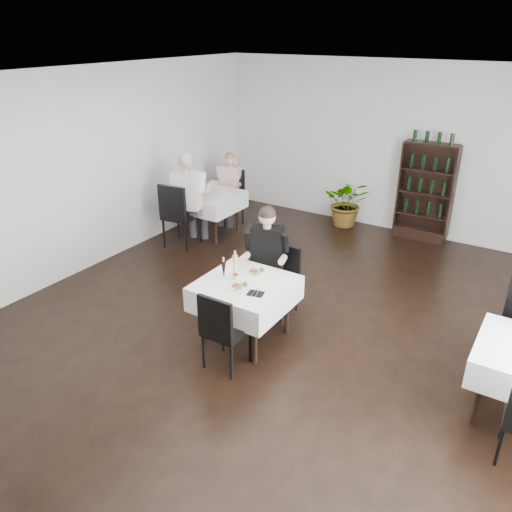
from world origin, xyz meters
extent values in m
plane|color=black|center=(0.00, 0.00, 0.00)|extent=(9.00, 9.00, 0.00)
plane|color=white|center=(0.00, 0.00, 3.00)|extent=(9.00, 9.00, 0.00)
plane|color=silver|center=(0.00, 4.50, 1.50)|extent=(7.00, 0.00, 7.00)
plane|color=silver|center=(-3.50, 0.00, 1.50)|extent=(0.00, 9.00, 9.00)
cube|color=black|center=(0.60, 4.32, 0.10)|extent=(0.90, 0.28, 0.20)
cylinder|color=black|center=(-0.67, -0.36, 0.35)|extent=(0.06, 0.06, 0.71)
cylinder|color=black|center=(-0.67, 0.36, 0.35)|extent=(0.06, 0.06, 0.71)
cylinder|color=black|center=(0.07, -0.36, 0.35)|extent=(0.06, 0.06, 0.71)
cylinder|color=black|center=(0.07, 0.36, 0.35)|extent=(0.06, 0.06, 0.71)
cube|color=black|center=(-0.30, 0.00, 0.73)|extent=(0.85, 0.85, 0.04)
cube|color=white|center=(-0.30, 0.00, 0.62)|extent=(1.03, 1.03, 0.30)
cylinder|color=black|center=(-3.04, 2.16, 0.35)|extent=(0.06, 0.06, 0.71)
cylinder|color=black|center=(-3.04, 2.84, 0.35)|extent=(0.06, 0.06, 0.71)
cylinder|color=black|center=(-2.36, 2.16, 0.35)|extent=(0.06, 0.06, 0.71)
cylinder|color=black|center=(-2.36, 2.84, 0.35)|extent=(0.06, 0.06, 0.71)
cube|color=black|center=(-2.70, 2.50, 0.73)|extent=(0.80, 0.80, 0.04)
cube|color=white|center=(-2.70, 2.50, 0.62)|extent=(0.98, 0.98, 0.30)
cylinder|color=black|center=(2.36, -0.04, 0.35)|extent=(0.06, 0.06, 0.71)
cylinder|color=black|center=(2.36, 0.64, 0.35)|extent=(0.06, 0.06, 0.71)
imported|color=#1F551D|center=(-0.77, 4.20, 0.46)|extent=(1.01, 0.95, 0.92)
cylinder|color=black|center=(-0.47, 0.58, 0.21)|extent=(0.03, 0.03, 0.41)
cylinder|color=black|center=(-0.44, 0.94, 0.21)|extent=(0.03, 0.03, 0.41)
cylinder|color=black|center=(-0.12, 0.54, 0.21)|extent=(0.03, 0.03, 0.41)
cylinder|color=black|center=(-0.08, 0.90, 0.21)|extent=(0.03, 0.03, 0.41)
cube|color=black|center=(-0.28, 0.74, 0.44)|extent=(0.46, 0.46, 0.06)
cube|color=black|center=(-0.26, 0.93, 0.69)|extent=(0.42, 0.09, 0.45)
cylinder|color=black|center=(0.00, -0.37, 0.21)|extent=(0.03, 0.03, 0.43)
cylinder|color=black|center=(0.00, -0.74, 0.21)|extent=(0.03, 0.03, 0.43)
cylinder|color=black|center=(-0.37, -0.37, 0.21)|extent=(0.03, 0.03, 0.43)
cylinder|color=black|center=(-0.37, -0.74, 0.21)|extent=(0.03, 0.03, 0.43)
cube|color=black|center=(-0.18, -0.55, 0.46)|extent=(0.43, 0.43, 0.07)
cube|color=black|center=(-0.18, -0.75, 0.71)|extent=(0.43, 0.05, 0.47)
cylinder|color=black|center=(-3.03, 2.96, 0.24)|extent=(0.04, 0.04, 0.48)
cylinder|color=black|center=(-2.89, 3.36, 0.24)|extent=(0.04, 0.04, 0.48)
cylinder|color=black|center=(-2.64, 2.82, 0.24)|extent=(0.04, 0.04, 0.48)
cylinder|color=black|center=(-2.50, 3.22, 0.24)|extent=(0.04, 0.04, 0.48)
cube|color=black|center=(-2.76, 3.09, 0.51)|extent=(0.62, 0.62, 0.07)
cube|color=black|center=(-2.69, 3.30, 0.80)|extent=(0.47, 0.21, 0.53)
cylinder|color=black|center=(-2.61, 2.04, 0.26)|extent=(0.04, 0.04, 0.51)
cylinder|color=black|center=(-2.56, 1.60, 0.26)|extent=(0.04, 0.04, 0.51)
cylinder|color=black|center=(-3.05, 1.99, 0.26)|extent=(0.04, 0.04, 0.51)
cylinder|color=black|center=(-3.00, 1.55, 0.26)|extent=(0.04, 0.04, 0.51)
cube|color=black|center=(-2.80, 1.79, 0.55)|extent=(0.57, 0.57, 0.08)
cube|color=black|center=(-2.78, 1.56, 0.85)|extent=(0.52, 0.12, 0.56)
cylinder|color=black|center=(2.34, 0.62, 0.26)|extent=(0.04, 0.04, 0.52)
cylinder|color=black|center=(2.38, 1.08, 0.26)|extent=(0.04, 0.04, 0.52)
cylinder|color=black|center=(2.61, -0.11, 0.20)|extent=(0.03, 0.03, 0.41)
cylinder|color=black|center=(2.62, -0.47, 0.20)|extent=(0.03, 0.03, 0.41)
cube|color=#414148|center=(-0.45, 0.50, 0.57)|extent=(0.30, 0.45, 0.14)
cylinder|color=#414148|center=(-0.38, 0.33, 0.25)|extent=(0.11, 0.11, 0.50)
cube|color=#414148|center=(-0.27, 0.57, 0.57)|extent=(0.30, 0.45, 0.14)
cylinder|color=#414148|center=(-0.19, 0.40, 0.25)|extent=(0.11, 0.11, 0.50)
cube|color=black|center=(-0.43, 0.71, 0.91)|extent=(0.46, 0.36, 0.56)
cylinder|color=#D79C86|center=(-0.55, 0.37, 0.89)|extent=(0.20, 0.32, 0.16)
cylinder|color=#D79C86|center=(-0.11, 0.55, 0.89)|extent=(0.20, 0.32, 0.16)
sphere|color=#D79C86|center=(-0.43, 0.70, 1.34)|extent=(0.21, 0.21, 0.21)
sphere|color=black|center=(-0.43, 0.70, 1.37)|extent=(0.21, 0.21, 0.21)
cube|color=#414148|center=(-2.82, 3.05, 0.53)|extent=(0.23, 0.42, 0.13)
cylinder|color=#414148|center=(-2.78, 2.89, 0.23)|extent=(0.10, 0.10, 0.46)
cube|color=#414148|center=(-2.64, 3.10, 0.53)|extent=(0.23, 0.42, 0.13)
cylinder|color=#414148|center=(-2.60, 2.94, 0.23)|extent=(0.10, 0.10, 0.46)
cube|color=beige|center=(-2.78, 3.25, 0.84)|extent=(0.42, 0.30, 0.52)
cylinder|color=#D79C86|center=(-2.92, 2.95, 0.82)|extent=(0.15, 0.30, 0.15)
cylinder|color=#D79C86|center=(-2.51, 3.06, 0.82)|extent=(0.15, 0.30, 0.15)
sphere|color=#D79C86|center=(-2.77, 3.23, 1.23)|extent=(0.20, 0.20, 0.20)
sphere|color=olive|center=(-2.77, 3.23, 1.26)|extent=(0.20, 0.20, 0.20)
cube|color=#414148|center=(-2.61, 2.04, 0.64)|extent=(0.28, 0.50, 0.16)
cylinder|color=#414148|center=(-2.66, 2.24, 0.28)|extent=(0.13, 0.13, 0.56)
cube|color=#414148|center=(-2.83, 1.98, 0.64)|extent=(0.28, 0.50, 0.16)
cylinder|color=#414148|center=(-2.88, 2.18, 0.28)|extent=(0.13, 0.13, 0.56)
cube|color=white|center=(-2.66, 1.80, 1.01)|extent=(0.51, 0.36, 0.63)
cylinder|color=#D79C86|center=(-2.49, 2.17, 0.99)|extent=(0.18, 0.36, 0.18)
cylinder|color=#D79C86|center=(-2.99, 2.03, 0.99)|extent=(0.18, 0.36, 0.18)
sphere|color=#D79C86|center=(-2.67, 1.83, 1.49)|extent=(0.24, 0.24, 0.24)
sphere|color=beige|center=(-2.67, 1.83, 1.53)|extent=(0.24, 0.24, 0.24)
cube|color=white|center=(-0.31, 0.27, 0.78)|extent=(0.24, 0.24, 0.02)
cube|color=#512F17|center=(-0.34, 0.25, 0.80)|extent=(0.10, 0.09, 0.02)
sphere|color=#35681B|center=(-0.26, 0.31, 0.81)|extent=(0.05, 0.05, 0.05)
cube|color=brown|center=(-0.29, 0.22, 0.79)|extent=(0.10, 0.09, 0.02)
cube|color=white|center=(-0.28, -0.15, 0.78)|extent=(0.25, 0.25, 0.02)
cube|color=#512F17|center=(-0.31, -0.16, 0.80)|extent=(0.10, 0.08, 0.02)
sphere|color=#35681B|center=(-0.22, -0.11, 0.81)|extent=(0.05, 0.05, 0.05)
cube|color=brown|center=(-0.26, -0.20, 0.79)|extent=(0.10, 0.09, 0.02)
cone|color=black|center=(-0.56, -0.06, 0.88)|extent=(0.06, 0.06, 0.22)
cylinder|color=silver|center=(-0.56, -0.06, 1.02)|extent=(0.02, 0.02, 0.06)
cone|color=gold|center=(-0.51, 0.10, 0.90)|extent=(0.07, 0.07, 0.25)
cylinder|color=silver|center=(-0.51, 0.10, 1.05)|extent=(0.02, 0.02, 0.06)
cylinder|color=silver|center=(-0.43, 0.00, 0.86)|extent=(0.05, 0.05, 0.18)
cylinder|color=red|center=(-0.43, 0.00, 0.85)|extent=(0.06, 0.06, 0.04)
cylinder|color=silver|center=(-0.43, 0.00, 0.97)|extent=(0.02, 0.02, 0.04)
cube|color=black|center=(-0.05, -0.17, 0.77)|extent=(0.21, 0.18, 0.01)
cylinder|color=silver|center=(-0.07, -0.17, 0.78)|extent=(0.06, 0.20, 0.01)
cylinder|color=silver|center=(-0.03, -0.17, 0.78)|extent=(0.07, 0.20, 0.01)
camera|label=1|loc=(2.57, -4.28, 3.50)|focal=35.00mm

